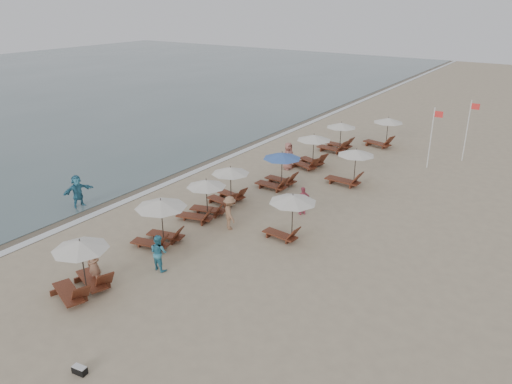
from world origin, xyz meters
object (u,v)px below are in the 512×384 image
Objects in this scene: lounger_station_6 at (337,138)px; beachgoer_mid_b at (230,213)px; inland_station_1 at (350,165)px; waterline_walker at (78,191)px; lounger_station_0 at (80,268)px; lounger_station_2 at (203,200)px; beachgoer_far_a at (303,201)px; inland_station_0 at (288,210)px; inland_station_2 at (383,130)px; lounger_station_5 at (310,151)px; beachgoer_far_b at (288,156)px; duffel_bag at (80,370)px; lounger_station_1 at (159,220)px; flag_pole_near at (432,135)px; beachgoer_near at (94,264)px; lounger_station_3 at (228,184)px; beachgoer_mid_a at (159,252)px; lounger_station_4 at (278,170)px.

lounger_station_6 reaches higher than beachgoer_mid_b.
inland_station_1 is 15.66m from waterline_walker.
lounger_station_0 is at bearing -90.06° from lounger_station_6.
lounger_station_2 is 1.61× the size of beachgoer_far_a.
inland_station_2 is (-1.79, 17.17, -0.20)m from inland_station_0.
beachgoer_far_a is at bearing -64.58° from lounger_station_5.
beachgoer_far_b is at bearing -108.01° from beachgoer_far_a.
inland_station_2 reaches higher than beachgoer_mid_b.
beachgoer_far_b is at bearing 92.75° from lounger_station_0.
lounger_station_2 is 1.36× the size of waterline_walker.
duffel_bag is (3.53, -2.88, -0.98)m from lounger_station_0.
flag_pole_near reaches higher than lounger_station_1.
inland_station_0 is at bearing -84.04° from inland_station_2.
lounger_station_1 reaches higher than beachgoer_near.
duffel_bag is (3.83, -7.46, -1.13)m from lounger_station_1.
beachgoer_far_b is at bearing 174.34° from inland_station_1.
lounger_station_3 is 12.36m from lounger_station_6.
lounger_station_2 is at bearing -92.16° from lounger_station_6.
waterline_walker is at bearing -25.39° from beachgoer_far_a.
inland_station_0 is 1.38× the size of beachgoer_far_b.
beachgoer_mid_b is at bearing 4.08° from beachgoer_far_a.
lounger_station_3 is (-0.22, 2.40, 0.07)m from lounger_station_2.
inland_station_2 reaches higher than beachgoer_mid_a.
beachgoer_mid_b is at bearing 101.61° from duffel_bag.
beachgoer_mid_b is at bearing 80.48° from beachgoer_near.
inland_station_0 reaches higher than duffel_bag.
beachgoer_far_b is 13.34m from waterline_walker.
lounger_station_5 is 0.65× the size of flag_pole_near.
waterline_walker is at bearing -164.88° from inland_station_0.
lounger_station_5 is at bearing 154.81° from inland_station_1.
lounger_station_2 is at bearing -116.87° from flag_pole_near.
lounger_station_6 reaches higher than waterline_walker.
flag_pole_near reaches higher than lounger_station_5.
duffel_bag is (2.18, -10.60, -0.73)m from beachgoer_mid_b.
beachgoer_near is (0.70, -9.70, -0.15)m from lounger_station_3.
lounger_station_4 is 1.03× the size of inland_station_0.
lounger_station_5 is 7.81m from beachgoer_far_a.
lounger_station_0 reaches higher than beachgoer_near.
inland_station_0 is 1.39× the size of waterline_walker.
lounger_station_2 is 5.99m from lounger_station_4.
lounger_station_0 is 13.91m from lounger_station_4.
lounger_station_5 reaches higher than beachgoer_near.
lounger_station_2 is 0.94× the size of lounger_station_5.
lounger_station_0 reaches higher than lounger_station_5.
beachgoer_near is 0.46× the size of flag_pole_near.
lounger_station_4 is 0.64× the size of flag_pole_near.
inland_station_2 reaches higher than lounger_station_2.
inland_station_0 is 5.19× the size of duffel_bag.
lounger_station_5 is 1.66× the size of beachgoer_mid_a.
beachgoer_mid_a is at bearing 19.89° from beachgoer_far_a.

